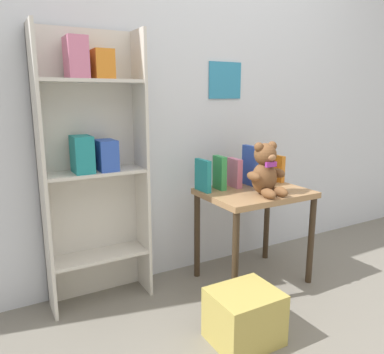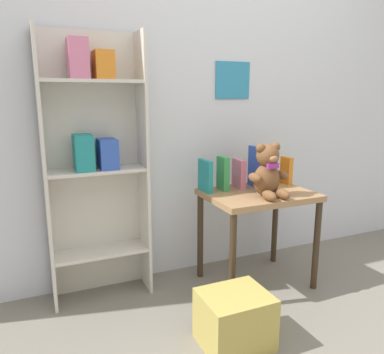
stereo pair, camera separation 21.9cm
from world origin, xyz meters
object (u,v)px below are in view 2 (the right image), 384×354
object	(u,v)px
teddy_bear	(268,172)
book_standing_blue	(256,167)
display_table	(258,206)
book_standing_green	(223,173)
book_standing_pink	(239,174)
book_standing_teal	(205,176)
book_standing_yellow	(270,166)
storage_bin	(235,319)
bookshelf_side	(94,155)
book_standing_orange	(286,170)

from	to	relation	value
teddy_bear	book_standing_blue	bearing A→B (deg)	74.06
display_table	book_standing_green	world-z (taller)	book_standing_green
book_standing_pink	book_standing_blue	bearing A→B (deg)	-2.14
book_standing_teal	book_standing_yellow	bearing A→B (deg)	-2.21
book_standing_yellow	storage_bin	distance (m)	1.08
display_table	book_standing_pink	size ratio (longest dim) A/B	3.48
bookshelf_side	book_standing_pink	bearing A→B (deg)	-8.66
book_standing_teal	storage_bin	bearing A→B (deg)	-104.41
bookshelf_side	teddy_bear	xyz separation A→B (m)	(0.95, -0.38, -0.11)
display_table	book_standing_pink	world-z (taller)	book_standing_pink
book_standing_pink	book_standing_orange	world-z (taller)	book_standing_pink
book_standing_pink	book_standing_green	bearing A→B (deg)	-175.95
bookshelf_side	book_standing_green	size ratio (longest dim) A/B	7.27
display_table	book_standing_yellow	size ratio (longest dim) A/B	2.59
book_standing_blue	storage_bin	world-z (taller)	book_standing_blue
book_standing_pink	storage_bin	world-z (taller)	book_standing_pink
display_table	book_standing_teal	xyz separation A→B (m)	(-0.30, 0.15, 0.19)
book_standing_yellow	book_standing_orange	world-z (taller)	book_standing_yellow
display_table	book_standing_teal	distance (m)	0.39
book_standing_teal	book_standing_blue	distance (m)	0.36
storage_bin	bookshelf_side	bearing A→B (deg)	123.50
book_standing_yellow	storage_bin	xyz separation A→B (m)	(-0.62, -0.64, -0.61)
bookshelf_side	book_standing_orange	world-z (taller)	bookshelf_side
teddy_bear	book_standing_orange	distance (m)	0.39
book_standing_yellow	storage_bin	bearing A→B (deg)	-133.63
display_table	storage_bin	xyz separation A→B (m)	(-0.44, -0.50, -0.39)
book_standing_teal	book_standing_orange	world-z (taller)	book_standing_teal
book_standing_blue	bookshelf_side	bearing A→B (deg)	172.66
book_standing_yellow	book_standing_orange	bearing A→B (deg)	-11.16
book_standing_teal	book_standing_blue	size ratio (longest dim) A/B	0.76
book_standing_yellow	book_standing_pink	bearing A→B (deg)	-178.66
storage_bin	book_standing_teal	bearing A→B (deg)	77.59
teddy_bear	book_standing_blue	size ratio (longest dim) A/B	1.21
bookshelf_side	book_standing_blue	bearing A→B (deg)	-8.20
teddy_bear	book_standing_orange	xyz separation A→B (m)	(0.31, 0.23, -0.05)
book_standing_pink	book_standing_teal	bearing A→B (deg)	-178.70
book_standing_green	book_standing_blue	xyz separation A→B (m)	(0.24, -0.01, 0.03)
display_table	book_standing_yellow	xyz separation A→B (m)	(0.18, 0.14, 0.22)
display_table	book_standing_blue	size ratio (longest dim) A/B	2.47
bookshelf_side	book_standing_yellow	xyz separation A→B (m)	(1.13, -0.13, -0.13)
teddy_bear	book_standing_blue	world-z (taller)	teddy_bear
display_table	teddy_bear	xyz separation A→B (m)	(-0.01, -0.11, 0.24)
display_table	storage_bin	world-z (taller)	display_table
storage_bin	book_standing_pink	bearing A→B (deg)	59.12
teddy_bear	book_standing_yellow	size ratio (longest dim) A/B	1.26
storage_bin	book_standing_yellow	bearing A→B (deg)	45.92
book_standing_blue	book_standing_yellow	size ratio (longest dim) A/B	1.05
display_table	book_standing_green	size ratio (longest dim) A/B	3.06
book_standing_orange	book_standing_yellow	bearing A→B (deg)	167.81
book_standing_blue	storage_bin	distance (m)	1.01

